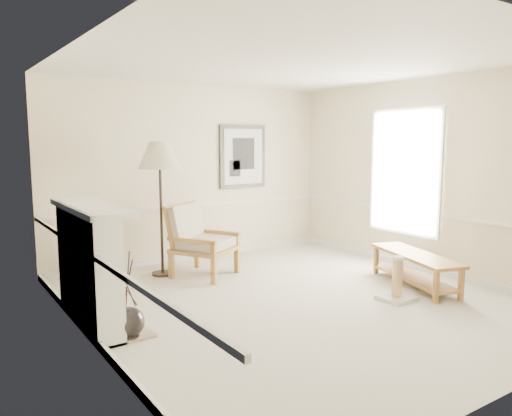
{
  "coord_description": "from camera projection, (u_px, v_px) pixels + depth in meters",
  "views": [
    {
      "loc": [
        -3.77,
        -4.71,
        1.99
      ],
      "look_at": [
        -0.13,
        0.7,
        1.1
      ],
      "focal_mm": 35.0,
      "sensor_mm": 36.0,
      "label": 1
    }
  ],
  "objects": [
    {
      "name": "floor_lamp",
      "position": [
        160.0,
        159.0,
        7.19
      ],
      "size": [
        0.81,
        0.81,
        1.97
      ],
      "rotation": [
        0.0,
        0.0,
        -0.41
      ],
      "color": "black",
      "rests_on": "ground"
    },
    {
      "name": "bench",
      "position": [
        415.0,
        264.0,
        6.81
      ],
      "size": [
        0.93,
        1.65,
        0.45
      ],
      "rotation": [
        0.0,
        0.0,
        -0.31
      ],
      "color": "olive",
      "rests_on": "ground"
    },
    {
      "name": "ground",
      "position": [
        296.0,
        300.0,
        6.23
      ],
      "size": [
        5.5,
        5.5,
        0.0
      ],
      "primitive_type": "plane",
      "color": "silver",
      "rests_on": "ground"
    },
    {
      "name": "fireplace",
      "position": [
        90.0,
        267.0,
        5.34
      ],
      "size": [
        0.64,
        1.64,
        1.31
      ],
      "color": "white",
      "rests_on": "ground"
    },
    {
      "name": "scratching_post",
      "position": [
        397.0,
        286.0,
        6.22
      ],
      "size": [
        0.4,
        0.4,
        0.56
      ],
      "rotation": [
        0.0,
        0.0,
        0.02
      ],
      "color": "silver",
      "rests_on": "ground"
    },
    {
      "name": "room",
      "position": [
        302.0,
        150.0,
        6.11
      ],
      "size": [
        5.04,
        5.54,
        2.92
      ],
      "color": "beige",
      "rests_on": "ground"
    },
    {
      "name": "floor_vase",
      "position": [
        129.0,
        323.0,
        4.99
      ],
      "size": [
        0.31,
        0.31,
        0.91
      ],
      "rotation": [
        0.0,
        0.0,
        0.23
      ],
      "color": "black",
      "rests_on": "ground"
    },
    {
      "name": "armchair",
      "position": [
        198.0,
        237.0,
        7.35
      ],
      "size": [
        1.12,
        1.14,
        1.06
      ],
      "rotation": [
        0.0,
        0.0,
        0.54
      ],
      "color": "olive",
      "rests_on": "ground"
    }
  ]
}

